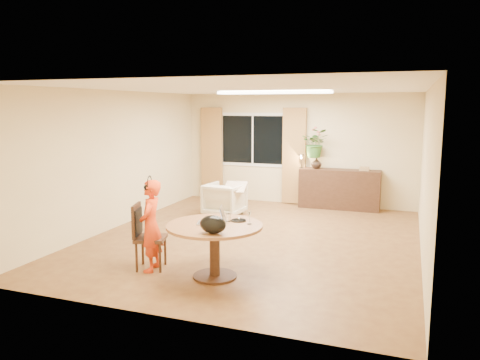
# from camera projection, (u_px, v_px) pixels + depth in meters

# --- Properties ---
(floor) EXTENTS (6.50, 6.50, 0.00)m
(floor) POSITION_uv_depth(u_px,v_px,m) (253.00, 239.00, 8.21)
(floor) COLOR brown
(floor) RESTS_ON ground
(ceiling) EXTENTS (6.50, 6.50, 0.00)m
(ceiling) POSITION_uv_depth(u_px,v_px,m) (254.00, 88.00, 7.80)
(ceiling) COLOR white
(ceiling) RESTS_ON wall_back
(wall_back) EXTENTS (5.50, 0.00, 5.50)m
(wall_back) POSITION_uv_depth(u_px,v_px,m) (297.00, 149.00, 11.02)
(wall_back) COLOR #CDB685
(wall_back) RESTS_ON floor
(wall_left) EXTENTS (0.00, 6.50, 6.50)m
(wall_left) POSITION_uv_depth(u_px,v_px,m) (117.00, 159.00, 8.93)
(wall_left) COLOR #CDB685
(wall_left) RESTS_ON floor
(wall_right) EXTENTS (0.00, 6.50, 6.50)m
(wall_right) POSITION_uv_depth(u_px,v_px,m) (426.00, 173.00, 7.07)
(wall_right) COLOR #CDB685
(wall_right) RESTS_ON floor
(window) EXTENTS (1.70, 0.03, 1.30)m
(window) POSITION_uv_depth(u_px,v_px,m) (253.00, 140.00, 11.34)
(window) COLOR white
(window) RESTS_ON wall_back
(curtain_left) EXTENTS (0.55, 0.08, 2.25)m
(curtain_left) POSITION_uv_depth(u_px,v_px,m) (212.00, 153.00, 11.68)
(curtain_left) COLOR olive
(curtain_left) RESTS_ON wall_back
(curtain_right) EXTENTS (0.55, 0.08, 2.25)m
(curtain_right) POSITION_uv_depth(u_px,v_px,m) (294.00, 156.00, 10.97)
(curtain_right) COLOR olive
(curtain_right) RESTS_ON wall_back
(ceiling_panel) EXTENTS (2.20, 0.35, 0.05)m
(ceiling_panel) POSITION_uv_depth(u_px,v_px,m) (274.00, 92.00, 8.92)
(ceiling_panel) COLOR white
(ceiling_panel) RESTS_ON ceiling
(dining_table) EXTENTS (1.30, 1.30, 0.74)m
(dining_table) POSITION_uv_depth(u_px,v_px,m) (215.00, 236.00, 6.29)
(dining_table) COLOR brown
(dining_table) RESTS_ON floor
(dining_chair) EXTENTS (0.55, 0.52, 0.94)m
(dining_chair) POSITION_uv_depth(u_px,v_px,m) (151.00, 237.00, 6.65)
(dining_chair) COLOR black
(dining_chair) RESTS_ON floor
(child) EXTENTS (0.53, 0.41, 1.30)m
(child) POSITION_uv_depth(u_px,v_px,m) (151.00, 226.00, 6.55)
(child) COLOR #B72A0E
(child) RESTS_ON floor
(laptop) EXTENTS (0.44, 0.35, 0.25)m
(laptop) POSITION_uv_depth(u_px,v_px,m) (210.00, 214.00, 6.29)
(laptop) COLOR #B7B7BC
(laptop) RESTS_ON dining_table
(tumbler) EXTENTS (0.07, 0.07, 0.10)m
(tumbler) POSITION_uv_depth(u_px,v_px,m) (228.00, 217.00, 6.44)
(tumbler) COLOR white
(tumbler) RESTS_ON dining_table
(wine_glass) EXTENTS (0.07, 0.07, 0.18)m
(wine_glass) POSITION_uv_depth(u_px,v_px,m) (249.00, 218.00, 6.26)
(wine_glass) COLOR white
(wine_glass) RESTS_ON dining_table
(pot_lid) EXTENTS (0.23, 0.23, 0.03)m
(pot_lid) POSITION_uv_depth(u_px,v_px,m) (239.00, 220.00, 6.44)
(pot_lid) COLOR white
(pot_lid) RESTS_ON dining_table
(handbag) EXTENTS (0.37, 0.24, 0.23)m
(handbag) POSITION_uv_depth(u_px,v_px,m) (213.00, 224.00, 5.80)
(handbag) COLOR black
(handbag) RESTS_ON dining_table
(armchair) EXTENTS (0.82, 0.84, 0.70)m
(armchair) POSITION_uv_depth(u_px,v_px,m) (225.00, 200.00, 9.90)
(armchair) COLOR #BEAC97
(armchair) RESTS_ON floor
(throw) EXTENTS (0.54, 0.62, 0.03)m
(throw) POSITION_uv_depth(u_px,v_px,m) (235.00, 183.00, 9.75)
(throw) COLOR beige
(throw) RESTS_ON armchair
(sideboard) EXTENTS (1.79, 0.44, 0.90)m
(sideboard) POSITION_uv_depth(u_px,v_px,m) (339.00, 189.00, 10.58)
(sideboard) COLOR black
(sideboard) RESTS_ON floor
(vase) EXTENTS (0.28, 0.28, 0.25)m
(vase) POSITION_uv_depth(u_px,v_px,m) (316.00, 163.00, 10.67)
(vase) COLOR black
(vase) RESTS_ON sideboard
(bouquet) EXTENTS (0.65, 0.58, 0.66)m
(bouquet) POSITION_uv_depth(u_px,v_px,m) (315.00, 143.00, 10.61)
(bouquet) COLOR #396827
(bouquet) RESTS_ON vase
(book_stack) EXTENTS (0.23, 0.17, 0.09)m
(book_stack) POSITION_uv_depth(u_px,v_px,m) (364.00, 169.00, 10.32)
(book_stack) COLOR olive
(book_stack) RESTS_ON sideboard
(desk_lamp) EXTENTS (0.16, 0.16, 0.33)m
(desk_lamp) POSITION_uv_depth(u_px,v_px,m) (301.00, 161.00, 10.73)
(desk_lamp) COLOR black
(desk_lamp) RESTS_ON sideboard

